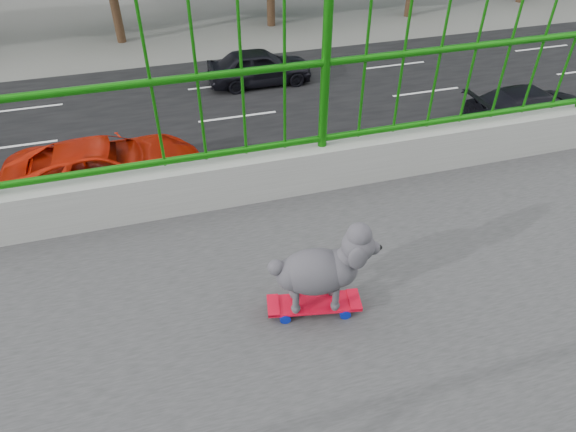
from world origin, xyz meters
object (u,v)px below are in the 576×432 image
Objects in this scene: skateboard at (314,304)px; car_2 at (106,168)px; poodle at (322,268)px; car_0 at (10,359)px; car_4 at (259,67)px; car_7 at (530,107)px.

skateboard is 0.08× the size of car_2.
poodle reaches higher than skateboard.
car_0 is (-5.67, -4.20, -6.65)m from poodle.
car_2 is (-6.40, 1.88, 0.15)m from car_0.
car_0 is 15.17m from car_4.
car_4 is (-18.47, 3.96, -6.30)m from skateboard.
car_4 is at bearing 178.71° from skateboard.
car_0 is 0.87× the size of car_4.
car_0 is 17.91m from car_7.
car_0 is at bearing 147.57° from car_4.
car_7 is at bearing 110.94° from car_0.
poodle is 0.14× the size of car_0.
car_0 is at bearing -132.84° from skateboard.
car_2 is at bearing -158.30° from poodle.
car_4 is at bearing 53.31° from car_7.
poodle is 0.11× the size of car_7.
car_7 is (6.40, 8.59, -0.03)m from car_4.
poodle is 0.12× the size of car_4.
car_2 is 14.85m from car_7.
car_4 is at bearing 147.57° from car_0.
poodle is at bearing -169.11° from car_2.
car_0 is at bearing 110.94° from car_7.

